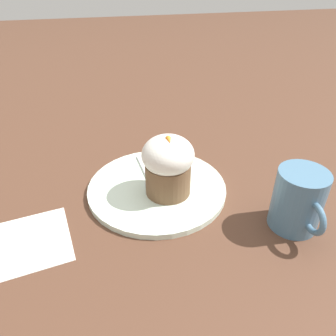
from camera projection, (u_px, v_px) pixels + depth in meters
ground_plane at (157, 190)px, 0.63m from camera, size 4.00×4.00×0.00m
dessert_plate at (157, 188)px, 0.62m from camera, size 0.26×0.26×0.01m
carrot_cake at (168, 165)px, 0.57m from camera, size 0.09×0.09×0.12m
spoon at (149, 178)px, 0.64m from camera, size 0.13×0.03×0.01m
coffee_cup at (298, 200)px, 0.52m from camera, size 0.11×0.08×0.10m
paper_napkin at (34, 241)px, 0.52m from camera, size 0.15×0.13×0.00m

